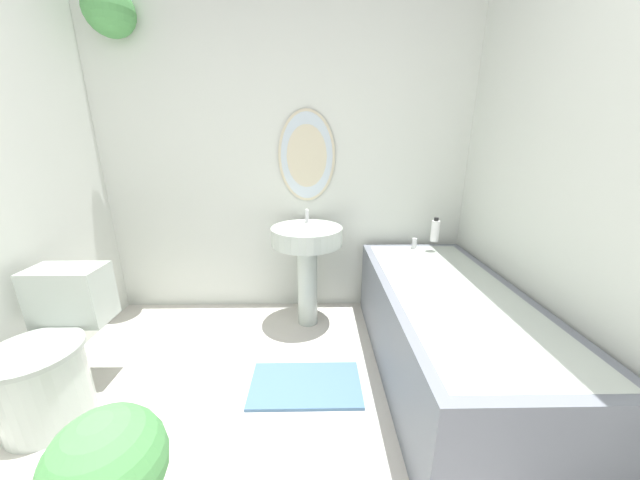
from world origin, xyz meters
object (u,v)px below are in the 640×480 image
pedestal_sink (307,251)px  potted_plant (108,471)px  bathtub (447,331)px  toilet (51,358)px  shampoo_bottle (435,230)px

pedestal_sink → potted_plant: bearing=-114.6°
pedestal_sink → bathtub: (0.81, -0.57, -0.29)m
toilet → shampoo_bottle: shampoo_bottle is taller
toilet → potted_plant: size_ratio=1.39×
pedestal_sink → potted_plant: 1.53m
shampoo_bottle → toilet: bearing=-158.4°
bathtub → shampoo_bottle: 0.78m
toilet → potted_plant: bearing=-42.5°
toilet → shampoo_bottle: bearing=21.6°
pedestal_sink → potted_plant: (-0.63, -1.37, -0.28)m
toilet → shampoo_bottle: (2.18, 0.87, 0.40)m
toilet → bathtub: 2.07m
shampoo_bottle → potted_plant: bearing=-137.3°
pedestal_sink → shampoo_bottle: (0.93, 0.07, 0.13)m
toilet → shampoo_bottle: 2.38m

